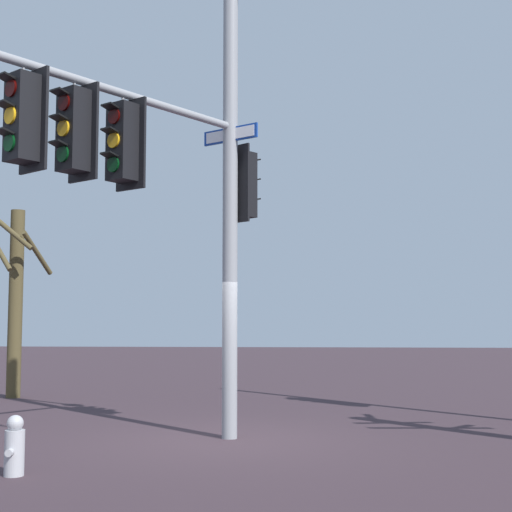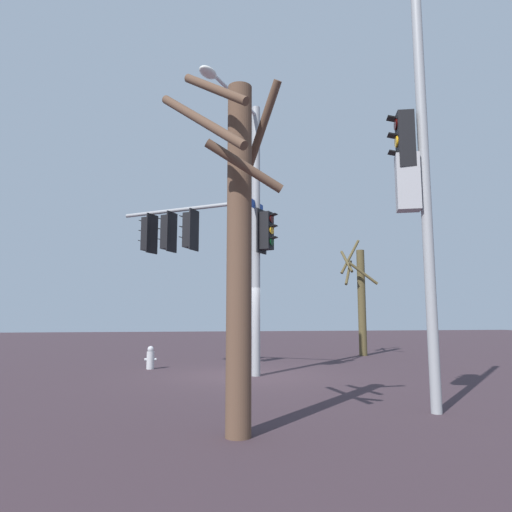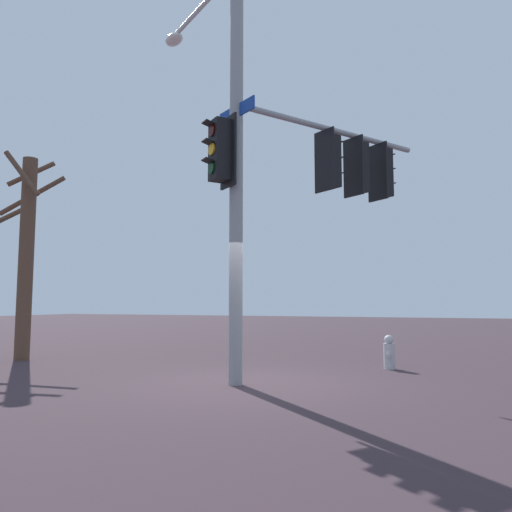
% 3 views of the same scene
% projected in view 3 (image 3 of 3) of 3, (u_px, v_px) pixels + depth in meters
% --- Properties ---
extents(ground_plane, '(80.00, 80.00, 0.00)m').
position_uv_depth(ground_plane, '(247.00, 383.00, 8.61)').
color(ground_plane, '#392A31').
extents(main_signal_pole_assembly, '(4.61, 5.51, 8.01)m').
position_uv_depth(main_signal_pole_assembly, '(286.00, 152.00, 9.68)').
color(main_signal_pole_assembly, gray).
rests_on(main_signal_pole_assembly, ground).
extents(fire_hydrant, '(0.38, 0.24, 0.73)m').
position_uv_depth(fire_hydrant, '(389.00, 353.00, 10.47)').
color(fire_hydrant, '#B2B2B7').
rests_on(fire_hydrant, ground).
extents(bare_tree_behind_pole, '(1.81, 1.80, 5.30)m').
position_uv_depth(bare_tree_behind_pole, '(26.00, 249.00, 12.40)').
color(bare_tree_behind_pole, brown).
rests_on(bare_tree_behind_pole, ground).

